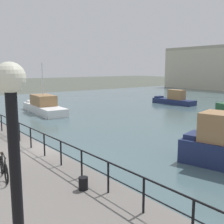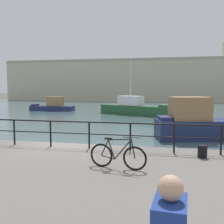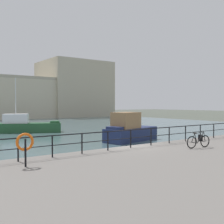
{
  "view_description": "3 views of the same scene",
  "coord_description": "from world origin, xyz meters",
  "px_view_note": "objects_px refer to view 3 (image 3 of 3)",
  "views": [
    {
      "loc": [
        12.92,
        -5.94,
        5.1
      ],
      "look_at": [
        0.9,
        3.54,
        2.63
      ],
      "focal_mm": 43.98,
      "sensor_mm": 36.0,
      "label": 1
    },
    {
      "loc": [
        4.18,
        -10.58,
        3.45
      ],
      "look_at": [
        1.77,
        1.09,
        2.31
      ],
      "focal_mm": 42.05,
      "sensor_mm": 36.0,
      "label": 2
    },
    {
      "loc": [
        -10.86,
        -13.24,
        3.61
      ],
      "look_at": [
        1.69,
        4.0,
        2.97
      ],
      "focal_mm": 44.7,
      "sensor_mm": 36.0,
      "label": 3
    }
  ],
  "objects_px": {
    "parked_bicycle": "(198,141)",
    "mooring_bollard": "(200,138)",
    "moored_cabin_cruiser": "(130,130)",
    "harbor_building": "(5,96)",
    "moored_red_daysailer": "(22,126)",
    "life_ring_stand": "(25,143)"
  },
  "relations": [
    {
      "from": "parked_bicycle",
      "to": "mooring_bollard",
      "type": "distance_m",
      "value": 3.2
    },
    {
      "from": "parked_bicycle",
      "to": "moored_cabin_cruiser",
      "type": "bearing_deg",
      "value": 80.29
    },
    {
      "from": "moored_cabin_cruiser",
      "to": "mooring_bollard",
      "type": "relative_size",
      "value": 14.27
    },
    {
      "from": "harbor_building",
      "to": "parked_bicycle",
      "type": "xyz_separation_m",
      "value": [
        -5.5,
        -61.19,
        -4.22
      ]
    },
    {
      "from": "moored_red_daysailer",
      "to": "mooring_bollard",
      "type": "height_order",
      "value": "moored_red_daysailer"
    },
    {
      "from": "harbor_building",
      "to": "life_ring_stand",
      "type": "relative_size",
      "value": 51.99
    },
    {
      "from": "moored_cabin_cruiser",
      "to": "mooring_bollard",
      "type": "height_order",
      "value": "moored_cabin_cruiser"
    },
    {
      "from": "harbor_building",
      "to": "mooring_bollard",
      "type": "distance_m",
      "value": 59.62
    },
    {
      "from": "moored_red_daysailer",
      "to": "parked_bicycle",
      "type": "height_order",
      "value": "moored_red_daysailer"
    },
    {
      "from": "parked_bicycle",
      "to": "life_ring_stand",
      "type": "relative_size",
      "value": 1.26
    },
    {
      "from": "moored_red_daysailer",
      "to": "mooring_bollard",
      "type": "bearing_deg",
      "value": -52.14
    },
    {
      "from": "parked_bicycle",
      "to": "mooring_bollard",
      "type": "relative_size",
      "value": 4.0
    },
    {
      "from": "parked_bicycle",
      "to": "mooring_bollard",
      "type": "height_order",
      "value": "parked_bicycle"
    },
    {
      "from": "harbor_building",
      "to": "mooring_bollard",
      "type": "bearing_deg",
      "value": -92.76
    },
    {
      "from": "harbor_building",
      "to": "moored_cabin_cruiser",
      "type": "distance_m",
      "value": 50.94
    },
    {
      "from": "harbor_building",
      "to": "life_ring_stand",
      "type": "xyz_separation_m",
      "value": [
        -15.37,
        -60.05,
        -3.64
      ]
    },
    {
      "from": "moored_red_daysailer",
      "to": "parked_bicycle",
      "type": "bearing_deg",
      "value": -59.01
    },
    {
      "from": "moored_cabin_cruiser",
      "to": "parked_bicycle",
      "type": "xyz_separation_m",
      "value": [
        -3.46,
        -10.49,
        0.35
      ]
    },
    {
      "from": "parked_bicycle",
      "to": "mooring_bollard",
      "type": "xyz_separation_m",
      "value": [
        2.64,
        1.8,
        -0.17
      ]
    },
    {
      "from": "harbor_building",
      "to": "mooring_bollard",
      "type": "xyz_separation_m",
      "value": [
        -2.86,
        -59.39,
        -4.39
      ]
    },
    {
      "from": "mooring_bollard",
      "to": "life_ring_stand",
      "type": "relative_size",
      "value": 0.31
    },
    {
      "from": "moored_red_daysailer",
      "to": "life_ring_stand",
      "type": "distance_m",
      "value": 24.75
    }
  ]
}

